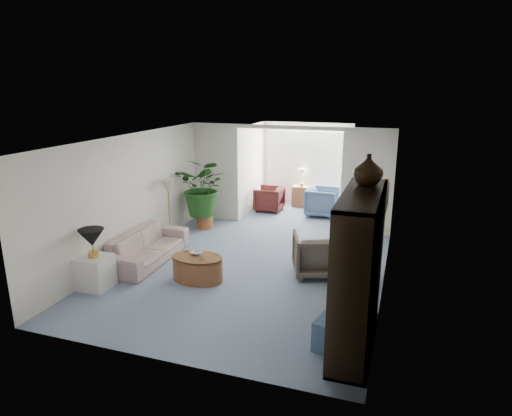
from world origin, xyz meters
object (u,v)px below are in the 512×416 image
(sofa, at_px, (147,247))
(sunroom_chair_blue, at_px, (322,202))
(framed_picture, at_px, (387,196))
(entertainment_cabinet, at_px, (358,271))
(end_table, at_px, (95,272))
(side_table_dark, at_px, (357,257))
(sunroom_table, at_px, (301,196))
(coffee_cup, at_px, (202,257))
(ottoman, at_px, (337,334))
(coffee_table, at_px, (198,268))
(sunroom_chair_maroon, at_px, (269,199))
(cabinet_urn, at_px, (368,170))
(floor_lamp, at_px, (168,186))
(coffee_bowl, at_px, (197,253))
(table_lamp, at_px, (92,238))
(plant_pot, at_px, (205,222))
(wingback_chair, at_px, (317,254))

(sofa, distance_m, sunroom_chair_blue, 5.11)
(framed_picture, bearing_deg, entertainment_cabinet, -97.83)
(end_table, bearing_deg, side_table_dark, 26.47)
(side_table_dark, bearing_deg, sunroom_table, 115.56)
(coffee_cup, xyz_separation_m, sunroom_chair_blue, (1.22, 4.92, -0.11))
(ottoman, bearing_deg, sofa, 155.33)
(coffee_table, distance_m, sunroom_chair_blue, 5.01)
(side_table_dark, distance_m, sunroom_chair_maroon, 4.55)
(cabinet_urn, bearing_deg, framed_picture, 78.89)
(framed_picture, xyz_separation_m, ottoman, (-0.43, -1.90, -1.49))
(framed_picture, relative_size, end_table, 0.87)
(floor_lamp, relative_size, sunroom_chair_maroon, 0.48)
(coffee_bowl, distance_m, ottoman, 3.17)
(cabinet_urn, relative_size, sunroom_chair_blue, 0.50)
(coffee_bowl, bearing_deg, coffee_table, -63.43)
(end_table, xyz_separation_m, coffee_bowl, (1.49, 0.96, 0.19))
(cabinet_urn, relative_size, ottoman, 0.80)
(table_lamp, bearing_deg, sunroom_table, 71.40)
(floor_lamp, relative_size, coffee_cup, 3.84)
(table_lamp, height_order, floor_lamp, floor_lamp)
(table_lamp, relative_size, plant_pot, 1.10)
(floor_lamp, xyz_separation_m, ottoman, (4.31, -3.19, -1.04))
(end_table, distance_m, coffee_bowl, 1.78)
(coffee_cup, bearing_deg, entertainment_cabinet, -20.77)
(entertainment_cabinet, height_order, sunroom_chair_blue, entertainment_cabinet)
(cabinet_urn, distance_m, plant_pot, 5.81)
(coffee_cup, relative_size, plant_pot, 0.23)
(table_lamp, relative_size, floor_lamp, 1.22)
(sunroom_table, bearing_deg, coffee_table, -96.40)
(side_table_dark, relative_size, plant_pot, 1.57)
(framed_picture, relative_size, floor_lamp, 1.39)
(end_table, distance_m, wingback_chair, 3.97)
(coffee_table, relative_size, side_table_dark, 1.51)
(sofa, height_order, sunroom_chair_maroon, sunroom_chair_maroon)
(framed_picture, bearing_deg, end_table, -163.70)
(coffee_table, distance_m, sunroom_table, 5.61)
(plant_pot, bearing_deg, wingback_chair, -30.71)
(coffee_table, bearing_deg, wingback_chair, 25.39)
(sofa, xyz_separation_m, ottoman, (4.08, -1.87, -0.10))
(coffee_table, bearing_deg, entertainment_cabinet, -21.50)
(table_lamp, relative_size, coffee_cup, 4.69)
(wingback_chair, bearing_deg, ottoman, 88.39)
(table_lamp, xyz_separation_m, floor_lamp, (-0.03, 2.67, 0.33))
(side_table_dark, distance_m, sunroom_table, 4.79)
(sunroom_chair_maroon, bearing_deg, sofa, -15.79)
(coffee_bowl, bearing_deg, entertainment_cabinet, -22.83)
(entertainment_cabinet, xyz_separation_m, sunroom_table, (-2.31, 6.73, -0.76))
(floor_lamp, bearing_deg, sunroom_chair_blue, 45.61)
(wingback_chair, bearing_deg, sunroom_chair_maroon, -80.68)
(table_lamp, xyz_separation_m, sunroom_table, (2.17, 6.43, -0.62))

